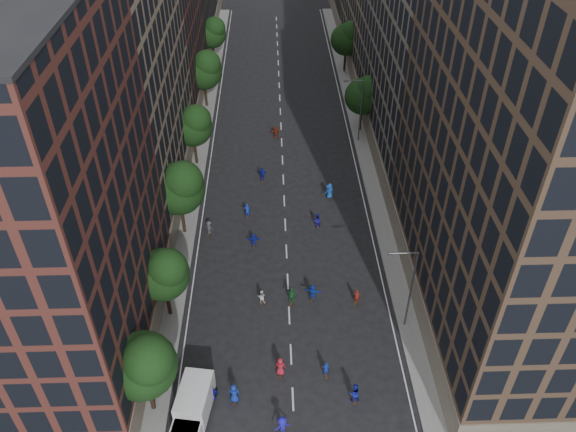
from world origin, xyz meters
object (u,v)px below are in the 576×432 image
Objects in this scene: skater_0 at (234,394)px; skater_1 at (326,369)px; streetlamp_far at (359,107)px; skater_2 at (354,393)px; streetlamp_near at (409,286)px; cargo_van at (193,406)px.

skater_0 is 1.21× the size of skater_1.
skater_2 is at bearing -97.60° from streetlamp_far.
skater_2 is (9.65, -0.26, 0.01)m from skater_0.
skater_2 is at bearing -176.34° from skater_0.
streetlamp_near is 33.00m from streetlamp_far.
skater_0 is (3.09, 1.37, -0.53)m from cargo_van.
skater_1 is 0.82× the size of skater_2.
cargo_van is 12.80m from skater_2.
skater_1 is (-7.51, -38.26, -4.38)m from streetlamp_far.
cargo_van reaches higher than skater_1.
streetlamp_near is at bearing -131.62° from skater_2.
streetlamp_near is at bearing -148.37° from skater_0.
streetlamp_far is 4.71× the size of skater_0.
streetlamp_far is at bearing 90.00° from streetlamp_near.
cargo_van is at bearing 12.56° from skater_1.
streetlamp_near reaches higher than skater_2.
cargo_van is 11.29m from skater_1.
skater_2 is (-5.44, -7.76, -4.20)m from streetlamp_near.
streetlamp_far is 4.68× the size of skater_2.
streetlamp_near is 17.37m from skater_0.
skater_0 is (-15.09, -7.50, -4.21)m from streetlamp_near.
skater_1 is 3.25m from skater_2.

